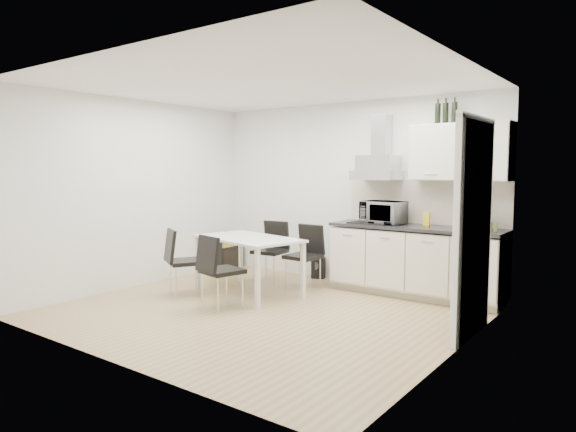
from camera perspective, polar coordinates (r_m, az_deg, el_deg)
name	(u,v)px	position (r m, az deg, el deg)	size (l,w,h in m)	color
ground	(263,311)	(6.07, -2.83, -10.48)	(4.50, 4.50, 0.00)	tan
wall_back	(349,193)	(7.51, 6.84, 2.58)	(4.50, 0.10, 2.60)	white
wall_front	(109,211)	(4.50, -19.27, 0.55)	(4.50, 0.10, 2.60)	white
wall_left	(138,194)	(7.49, -16.34, 2.39)	(0.10, 4.00, 2.60)	white
wall_right	(460,208)	(4.76, 18.55, 0.82)	(0.10, 4.00, 2.60)	white
ceiling	(262,83)	(5.92, -2.95, 14.52)	(4.50, 4.50, 0.00)	white
doorway	(473,230)	(5.32, 19.89, -1.49)	(0.08, 1.04, 2.10)	white
kitchenette	(420,233)	(6.79, 14.45, -1.81)	(2.22, 0.64, 2.52)	beige
dining_table	(248,243)	(6.77, -4.45, -3.02)	(1.59, 1.12, 0.75)	white
chair_far_left	(270,252)	(7.48, -2.04, -4.03)	(0.44, 0.50, 0.88)	black
chair_far_right	(303,257)	(7.04, 1.67, -4.62)	(0.44, 0.50, 0.88)	black
chair_near_left	(186,263)	(6.78, -11.27, -5.10)	(0.44, 0.50, 0.88)	black
chair_near_right	(222,272)	(6.11, -7.32, -6.17)	(0.44, 0.50, 0.88)	black
guitar_amp	(227,254)	(8.59, -6.76, -4.18)	(0.28, 0.59, 0.49)	black
floor_speaker	(318,268)	(7.80, 3.40, -5.76)	(0.19, 0.17, 0.32)	black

